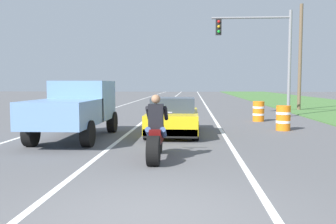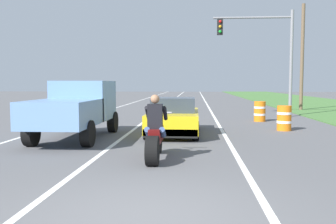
# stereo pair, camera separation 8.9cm
# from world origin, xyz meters

# --- Properties ---
(ground_plane) EXTENTS (160.00, 160.00, 0.00)m
(ground_plane) POSITION_xyz_m (0.00, 0.00, 0.00)
(ground_plane) COLOR #565659
(lane_stripe_left_solid) EXTENTS (0.14, 120.00, 0.01)m
(lane_stripe_left_solid) POSITION_xyz_m (-5.40, 20.00, 0.00)
(lane_stripe_left_solid) COLOR white
(lane_stripe_left_solid) RESTS_ON ground
(lane_stripe_right_solid) EXTENTS (0.14, 120.00, 0.01)m
(lane_stripe_right_solid) POSITION_xyz_m (1.80, 20.00, 0.00)
(lane_stripe_right_solid) COLOR white
(lane_stripe_right_solid) RESTS_ON ground
(lane_stripe_centre_dashed) EXTENTS (0.14, 120.00, 0.01)m
(lane_stripe_centre_dashed) POSITION_xyz_m (-1.80, 20.00, 0.00)
(lane_stripe_centre_dashed) COLOR white
(lane_stripe_centre_dashed) RESTS_ON ground
(motorcycle_with_rider) EXTENTS (0.70, 2.21, 1.62)m
(motorcycle_with_rider) POSITION_xyz_m (-0.26, 3.92, 0.59)
(motorcycle_with_rider) COLOR black
(motorcycle_with_rider) RESTS_ON ground
(sports_car_yellow) EXTENTS (1.84, 4.30, 1.37)m
(sports_car_yellow) POSITION_xyz_m (-0.07, 8.69, 0.63)
(sports_car_yellow) COLOR yellow
(sports_car_yellow) RESTS_ON ground
(pickup_truck_left_lane_light_blue) EXTENTS (2.02, 4.80, 1.98)m
(pickup_truck_left_lane_light_blue) POSITION_xyz_m (-3.34, 7.29, 1.11)
(pickup_truck_left_lane_light_blue) COLOR #6B93C6
(pickup_truck_left_lane_light_blue) RESTS_ON ground
(traffic_light_mast_near) EXTENTS (4.50, 0.34, 6.00)m
(traffic_light_mast_near) POSITION_xyz_m (4.74, 16.37, 3.99)
(traffic_light_mast_near) COLOR gray
(traffic_light_mast_near) RESTS_ON ground
(utility_pole_roadside) EXTENTS (0.24, 0.24, 7.35)m
(utility_pole_roadside) POSITION_xyz_m (8.11, 21.30, 3.68)
(utility_pole_roadside) COLOR brown
(utility_pole_roadside) RESTS_ON ground
(construction_barrel_nearest) EXTENTS (0.58, 0.58, 1.00)m
(construction_barrel_nearest) POSITION_xyz_m (4.28, 10.00, 0.50)
(construction_barrel_nearest) COLOR orange
(construction_barrel_nearest) RESTS_ON ground
(construction_barrel_mid) EXTENTS (0.58, 0.58, 1.00)m
(construction_barrel_mid) POSITION_xyz_m (3.93, 13.56, 0.50)
(construction_barrel_mid) COLOR orange
(construction_barrel_mid) RESTS_ON ground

